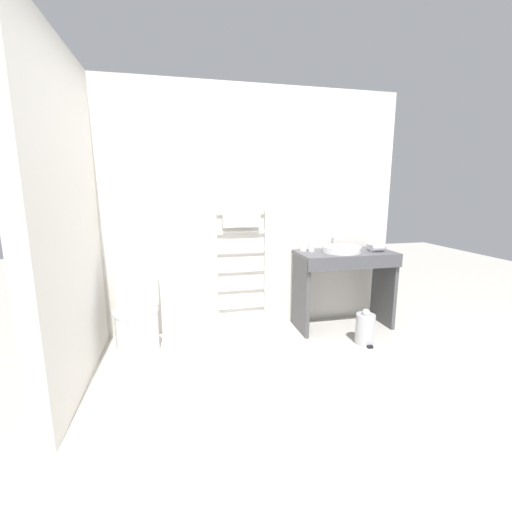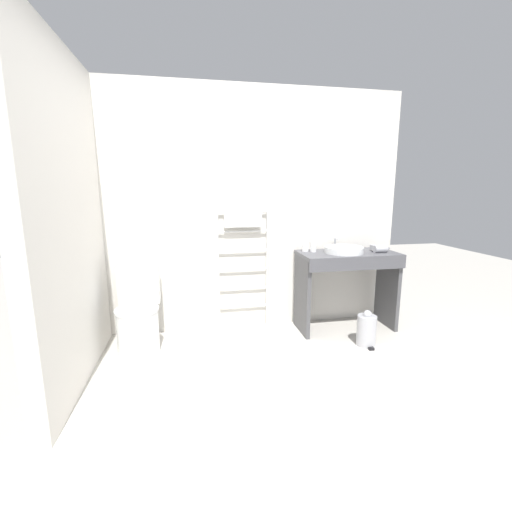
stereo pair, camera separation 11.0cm
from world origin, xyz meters
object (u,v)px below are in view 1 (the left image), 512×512
(sink_basin, at_px, (342,249))
(cup_near_wall, at_px, (303,246))
(trash_bin, at_px, (365,328))
(towel_radiator, at_px, (241,245))
(toilet, at_px, (137,319))
(cup_near_edge, at_px, (311,247))
(hair_dryer, at_px, (377,248))

(sink_basin, distance_m, cup_near_wall, 0.39)
(sink_basin, bearing_deg, cup_near_wall, 156.44)
(trash_bin, bearing_deg, sink_basin, 100.35)
(towel_radiator, height_order, cup_near_wall, towel_radiator)
(toilet, bearing_deg, cup_near_wall, 8.38)
(cup_near_wall, xyz_separation_m, cup_near_edge, (0.07, -0.05, 0.00))
(hair_dryer, relative_size, trash_bin, 0.52)
(cup_near_wall, relative_size, cup_near_edge, 0.98)
(toilet, distance_m, hair_dryer, 2.49)
(hair_dryer, xyz_separation_m, trash_bin, (-0.31, -0.38, -0.71))
(cup_near_wall, bearing_deg, trash_bin, -52.57)
(toilet, relative_size, cup_near_wall, 7.41)
(toilet, xyz_separation_m, trash_bin, (2.12, -0.32, -0.16))
(cup_near_wall, height_order, trash_bin, cup_near_wall)
(toilet, bearing_deg, towel_radiator, 17.80)
(cup_near_wall, bearing_deg, sink_basin, -23.56)
(towel_radiator, xyz_separation_m, hair_dryer, (1.40, -0.28, -0.04))
(cup_near_wall, bearing_deg, towel_radiator, 172.66)
(towel_radiator, height_order, hair_dryer, towel_radiator)
(sink_basin, bearing_deg, hair_dryer, -5.51)
(towel_radiator, relative_size, sink_basin, 3.32)
(towel_radiator, distance_m, hair_dryer, 1.43)
(cup_near_edge, relative_size, trash_bin, 0.30)
(cup_near_wall, relative_size, hair_dryer, 0.58)
(cup_near_wall, height_order, cup_near_edge, cup_near_edge)
(towel_radiator, xyz_separation_m, cup_near_wall, (0.65, -0.08, -0.03))
(cup_near_wall, height_order, hair_dryer, cup_near_wall)
(trash_bin, bearing_deg, hair_dryer, 50.04)
(towel_radiator, relative_size, hair_dryer, 7.16)
(cup_near_edge, relative_size, hair_dryer, 0.59)
(sink_basin, xyz_separation_m, hair_dryer, (0.39, -0.04, 0.00))
(toilet, distance_m, sink_basin, 2.11)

